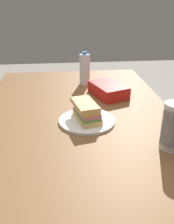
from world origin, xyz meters
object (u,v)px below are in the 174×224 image
paper_plate (87,121)px  sandwich (86,111)px  dining_table (78,129)px  chip_bag (108,90)px  water_bottle_tall (85,69)px  plastic_cup_stack (173,126)px

paper_plate → sandwich: bearing=39.4°
paper_plate → sandwich: 0.05m
dining_table → sandwich: bearing=-161.2°
dining_table → chip_bag: 0.31m
chip_bag → water_bottle_tall: size_ratio=1.10×
dining_table → plastic_cup_stack: plastic_cup_stack is taller
paper_plate → chip_bag: chip_bag is taller
dining_table → water_bottle_tall: bearing=-10.5°
sandwich → plastic_cup_stack: size_ratio=1.06×
sandwich → water_bottle_tall: size_ratio=0.94×
sandwich → chip_bag: size_ratio=0.85×
plastic_cup_stack → dining_table: bearing=43.3°
chip_bag → paper_plate: bearing=-46.6°
dining_table → plastic_cup_stack: (-0.35, -0.33, 0.19)m
paper_plate → sandwich: sandwich is taller
dining_table → plastic_cup_stack: bearing=-136.7°
water_bottle_tall → plastic_cup_stack: (-0.79, -0.25, -0.01)m
water_bottle_tall → paper_plate: bearing=175.5°
chip_bag → dining_table: bearing=-63.4°
dining_table → chip_bag: bearing=-43.1°
water_bottle_tall → plastic_cup_stack: bearing=-162.1°
plastic_cup_stack → sandwich: bearing=50.0°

